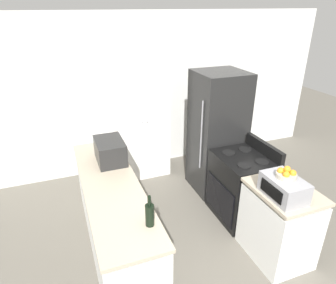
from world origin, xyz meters
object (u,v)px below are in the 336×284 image
at_px(stove, 241,186).
at_px(microwave, 110,151).
at_px(toaster_oven, 284,188).
at_px(refrigerator, 217,133).
at_px(wine_bottle, 150,214).
at_px(fruit_bowl, 286,174).
at_px(pantry_cabinet, 140,116).

relative_size(stove, microwave, 2.13).
bearing_deg(toaster_oven, microwave, 136.62).
height_order(microwave, toaster_oven, microwave).
bearing_deg(refrigerator, toaster_oven, -95.76).
distance_m(wine_bottle, toaster_oven, 1.38).
bearing_deg(refrigerator, microwave, -171.67).
xyz_separation_m(microwave, fruit_bowl, (1.49, -1.38, 0.13)).
distance_m(microwave, wine_bottle, 1.32).
bearing_deg(fruit_bowl, refrigerator, 84.70).
relative_size(refrigerator, microwave, 3.71).
xyz_separation_m(stove, wine_bottle, (-1.52, -0.79, 0.55)).
bearing_deg(toaster_oven, fruit_bowl, 46.22).
relative_size(stove, refrigerator, 0.57).
relative_size(stove, toaster_oven, 2.38).
xyz_separation_m(microwave, toaster_oven, (1.47, -1.39, -0.03)).
xyz_separation_m(microwave, wine_bottle, (0.09, -1.32, -0.02)).
relative_size(pantry_cabinet, toaster_oven, 4.65).
height_order(stove, fruit_bowl, fruit_bowl).
distance_m(refrigerator, toaster_oven, 1.64).
xyz_separation_m(stove, fruit_bowl, (-0.13, -0.85, 0.70)).
xyz_separation_m(refrigerator, toaster_oven, (-0.16, -1.63, 0.08)).
height_order(pantry_cabinet, fruit_bowl, pantry_cabinet).
distance_m(stove, toaster_oven, 1.04).
bearing_deg(microwave, refrigerator, 8.33).
distance_m(pantry_cabinet, fruit_bowl, 2.59).
bearing_deg(stove, refrigerator, 88.28).
distance_m(pantry_cabinet, microwave, 1.28).
xyz_separation_m(pantry_cabinet, toaster_oven, (0.79, -2.47, -0.03)).
bearing_deg(microwave, stove, -17.95).
height_order(stove, microwave, microwave).
bearing_deg(fruit_bowl, microwave, 137.22).
bearing_deg(wine_bottle, refrigerator, 45.16).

